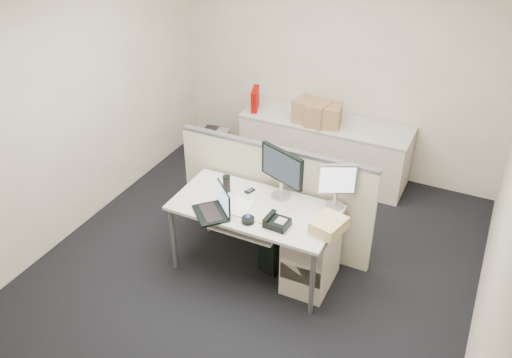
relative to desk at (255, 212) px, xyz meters
The scene contains 28 objects.
floor 0.67m from the desk, ahead, with size 4.00×4.50×0.01m, color black.
wall_back 2.35m from the desk, 90.00° to the left, with size 4.00×0.02×2.70m, color #BCB19C.
wall_front 2.35m from the desk, 90.00° to the right, with size 4.00×0.02×2.70m, color #BCB19C.
wall_left 2.11m from the desk, behind, with size 0.02×4.50×2.70m, color #BCB19C.
wall_right 2.11m from the desk, ahead, with size 0.02×4.50×2.70m, color #BCB19C.
desk is the anchor object (origin of this frame).
keyboard_tray 0.19m from the desk, 90.00° to the right, with size 0.62×0.32×0.02m, color #BAB8AF.
drawer_pedestal 0.65m from the desk, ahead, with size 0.40×0.55×0.65m, color beige.
cubicle_partition 0.46m from the desk, 90.00° to the left, with size 2.00×0.06×1.10m, color beige.
back_counter 1.95m from the desk, 90.00° to the left, with size 2.00×0.60×0.72m, color beige.
monitor_main 0.43m from the desk, 59.36° to the left, with size 0.49×0.19×0.49m, color black.
monitor_small 0.78m from the desk, 26.21° to the left, with size 0.35×0.18×0.43m, color #B7B7BC.
laptop 0.45m from the desk, 136.97° to the right, with size 0.34×0.26×0.26m, color black.
trackball 0.26m from the desk, 78.14° to the right, with size 0.12×0.12×0.04m, color black.
desk_phone 0.36m from the desk, 30.96° to the right, with size 0.20×0.17×0.07m, color black.
paper_stack 0.16m from the desk, 146.31° to the right, with size 0.21×0.26×0.01m, color silver.
sticky_pad 0.26m from the desk, 45.00° to the right, with size 0.07×0.07×0.01m, color yellow.
travel_mug 0.39m from the desk, 161.99° to the left, with size 0.07×0.07×0.15m, color black.
banana 0.33m from the desk, 28.18° to the right, with size 0.17×0.04×0.04m, color gold.
cellphone 0.26m from the desk, 126.87° to the left, with size 0.05×0.10×0.01m, color black.
manila_folders 0.73m from the desk, ahead, with size 0.23×0.29×0.11m, color tan.
keyboard 0.15m from the desk, 109.65° to the right, with size 0.45×0.16×0.03m, color black.
pc_tower_desk 0.52m from the desk, 45.00° to the left, with size 0.20×0.49×0.46m, color black.
pc_tower_spare_dark 2.23m from the desk, 131.66° to the left, with size 0.17×0.43×0.40m, color black.
pc_tower_spare_silver 2.14m from the desk, 128.57° to the left, with size 0.17×0.42×0.40m, color #B7B7BC.
cardboard_box_left 1.83m from the desk, 94.41° to the left, with size 0.39×0.29×0.29m, color #A9824E.
cardboard_box_right 1.82m from the desk, 90.00° to the left, with size 0.39×0.30×0.28m, color #A9824E.
red_binder 2.08m from the desk, 115.75° to the left, with size 0.07×0.30×0.28m, color #940401.
Camera 1 is at (1.75, -3.61, 3.55)m, focal length 38.00 mm.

